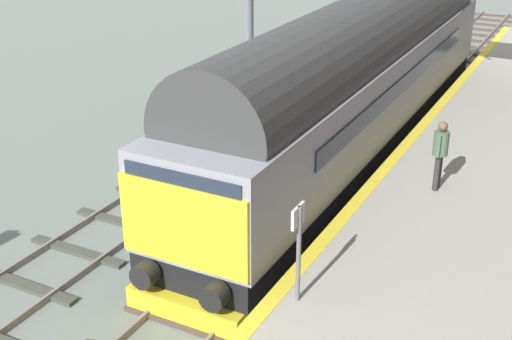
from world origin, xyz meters
TOP-DOWN VIEW (x-y plane):
  - ground_plane at (0.00, 0.00)m, footprint 140.00×140.00m
  - track_main at (0.00, 0.00)m, footprint 2.50×60.00m
  - track_adjacent_west at (-3.50, 0.00)m, footprint 2.50×60.00m
  - station_platform at (3.60, 0.00)m, footprint 4.00×44.00m
  - diesel_locomotive at (0.00, 6.51)m, footprint 2.74×18.41m
  - platform_number_sign at (2.12, -2.23)m, footprint 0.10×0.44m
  - waiting_passenger at (3.14, 3.31)m, footprint 0.34×0.51m

SIDE VIEW (x-z plane):
  - ground_plane at x=0.00m, z-range 0.00..0.00m
  - track_main at x=0.00m, z-range -0.02..0.13m
  - track_adjacent_west at x=-3.50m, z-range -0.02..0.13m
  - station_platform at x=3.60m, z-range 0.00..1.01m
  - waiting_passenger at x=3.14m, z-range 1.17..2.81m
  - platform_number_sign at x=2.12m, z-range 1.31..3.11m
  - diesel_locomotive at x=0.00m, z-range 0.14..4.82m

